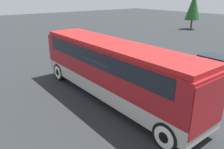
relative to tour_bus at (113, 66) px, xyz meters
name	(u,v)px	position (x,y,z in m)	size (l,w,h in m)	color
ground_plane	(112,98)	(-0.10, 0.00, -2.00)	(120.00, 120.00, 0.00)	#26282B
tour_bus	(113,66)	(0.00, 0.00, 0.00)	(11.40, 2.50, 3.30)	#B7B2A8
parked_car_mid	(217,64)	(1.37, 9.06, -1.34)	(4.55, 1.91, 1.30)	maroon
tree_left	(194,6)	(-12.59, 27.10, 1.74)	(2.44, 2.44, 5.94)	brown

